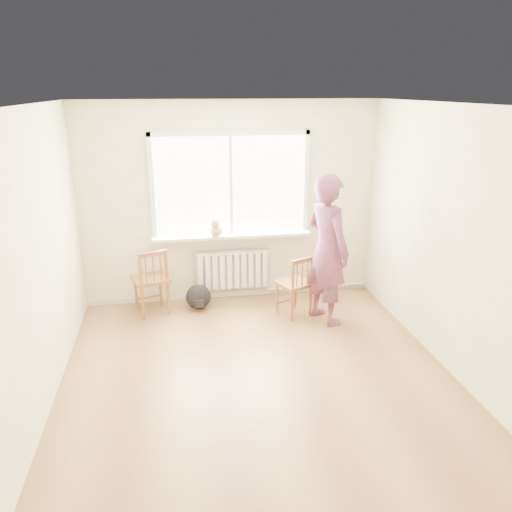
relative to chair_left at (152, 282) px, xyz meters
name	(u,v)px	position (x,y,z in m)	size (l,w,h in m)	color
floor	(260,382)	(1.09, -1.83, -0.45)	(4.50, 4.50, 0.00)	olive
ceiling	(261,105)	(1.09, -1.83, 2.25)	(4.50, 4.50, 0.00)	white
back_wall	(231,203)	(1.09, 0.42, 0.90)	(4.00, 0.01, 2.70)	beige
window	(231,181)	(1.09, 0.39, 1.21)	(2.12, 0.05, 1.42)	white
windowsill	(232,236)	(1.09, 0.31, 0.48)	(2.15, 0.22, 0.04)	white
radiator	(233,269)	(1.09, 0.33, -0.01)	(1.00, 0.12, 0.55)	white
heating_pipe	(317,286)	(2.34, 0.36, -0.37)	(0.04, 0.04, 1.40)	silver
baseboard	(232,293)	(1.09, 0.40, -0.41)	(4.00, 0.03, 0.08)	beige
chair_left	(152,282)	(0.00, 0.00, 0.00)	(0.55, 0.53, 0.89)	#9C692D
chair_right	(296,286)	(1.84, -0.36, -0.04)	(0.53, 0.52, 0.82)	#9C692D
person	(327,250)	(2.17, -0.55, 0.49)	(0.69, 0.45, 1.88)	#C9436C
cat	(216,228)	(0.87, 0.22, 0.62)	(0.24, 0.45, 0.30)	beige
backpack	(198,297)	(0.59, 0.05, -0.28)	(0.34, 0.26, 0.34)	black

